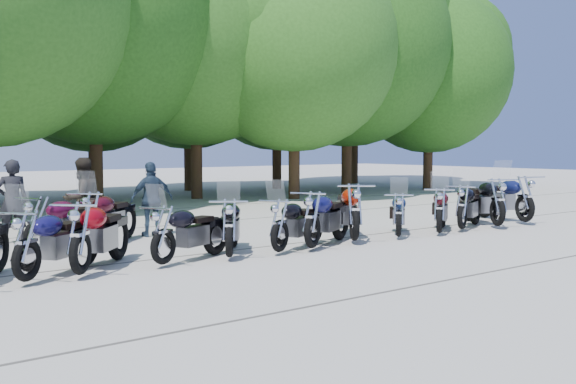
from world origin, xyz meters
TOP-DOWN VIEW (x-y plane):
  - ground at (0.00, 0.00)m, footprint 90.00×90.00m
  - tree_4 at (0.54, 13.09)m, footprint 9.13×9.13m
  - tree_5 at (4.61, 13.20)m, footprint 9.04×9.04m
  - tree_6 at (7.55, 10.82)m, footprint 8.00×8.00m
  - tree_7 at (11.20, 11.78)m, footprint 8.79×8.79m
  - tree_8 at (15.83, 11.20)m, footprint 7.53×7.53m
  - tree_12 at (1.80, 16.47)m, footprint 7.88×7.88m
  - tree_13 at (6.69, 17.47)m, footprint 8.31×8.31m
  - tree_14 at (10.68, 16.09)m, footprint 8.02×8.02m
  - tree_15 at (16.61, 17.02)m, footprint 9.67×9.67m
  - motorcycle_1 at (-5.63, 0.57)m, footprint 2.20×1.93m
  - motorcycle_2 at (-4.81, 0.57)m, footprint 2.18×2.27m
  - motorcycle_3 at (-3.35, 0.64)m, footprint 2.21×1.44m
  - motorcycle_4 at (-2.08, 0.54)m, footprint 1.87×2.22m
  - motorcycle_5 at (-1.00, 0.48)m, footprint 2.21×1.50m
  - motorcycle_6 at (-0.22, 0.44)m, footprint 2.43×1.80m
  - motorcycle_7 at (1.11, 0.65)m, footprint 2.12×2.54m
  - motorcycle_8 at (2.37, 0.57)m, footprint 1.94×1.85m
  - motorcycle_9 at (3.55, 0.40)m, footprint 2.18×1.87m
  - motorcycle_10 at (4.52, 0.51)m, footprint 2.34×1.61m
  - motorcycle_11 at (5.69, 0.34)m, footprint 1.93×2.58m
  - motorcycle_12 at (7.00, 0.42)m, footprint 1.63×2.69m
  - motorcycle_14 at (-4.67, 3.05)m, footprint 2.37×1.52m
  - motorcycle_15 at (-3.60, 3.19)m, footprint 2.23×2.10m
  - rider_1 at (-3.24, 4.59)m, footprint 1.03×0.89m
  - rider_2 at (-1.70, 4.36)m, footprint 1.04×0.52m
  - rider_3 at (-4.50, 5.28)m, footprint 0.72×0.54m

SIDE VIEW (x-z plane):
  - ground at x=0.00m, z-range 0.00..0.00m
  - motorcycle_8 at x=2.37m, z-range 0.00..1.16m
  - motorcycle_3 at x=-3.35m, z-range 0.00..1.20m
  - motorcycle_5 at x=-1.00m, z-range 0.00..1.21m
  - motorcycle_9 at x=3.55m, z-range 0.00..1.25m
  - motorcycle_4 at x=-2.08m, z-range 0.00..1.27m
  - motorcycle_1 at x=-5.63m, z-range 0.00..1.28m
  - motorcycle_10 at x=4.52m, z-range 0.00..1.28m
  - motorcycle_14 at x=-4.67m, z-range 0.00..1.29m
  - motorcycle_15 at x=-3.60m, z-range 0.00..1.33m
  - motorcycle_6 at x=-0.22m, z-range 0.00..1.34m
  - motorcycle_2 at x=-4.81m, z-range 0.00..1.37m
  - motorcycle_11 at x=5.69m, z-range 0.00..1.43m
  - motorcycle_7 at x=1.11m, z-range 0.00..1.45m
  - motorcycle_12 at x=7.00m, z-range 0.00..1.46m
  - rider_2 at x=-1.70m, z-range 0.00..1.70m
  - rider_3 at x=-4.50m, z-range 0.00..1.78m
  - rider_1 at x=-3.24m, z-range 0.00..1.81m
  - tree_8 at x=15.83m, z-range 0.85..10.10m
  - tree_12 at x=1.80m, z-range 0.89..10.56m
  - tree_6 at x=7.55m, z-range 0.90..10.72m
  - tree_14 at x=10.68m, z-range 0.91..10.75m
  - tree_13 at x=6.69m, z-range 0.94..11.14m
  - tree_7 at x=11.20m, z-range 0.99..11.79m
  - tree_5 at x=4.61m, z-range 1.02..12.12m
  - tree_4 at x=0.54m, z-range 1.03..12.24m
  - tree_15 at x=16.61m, z-range 1.09..12.96m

